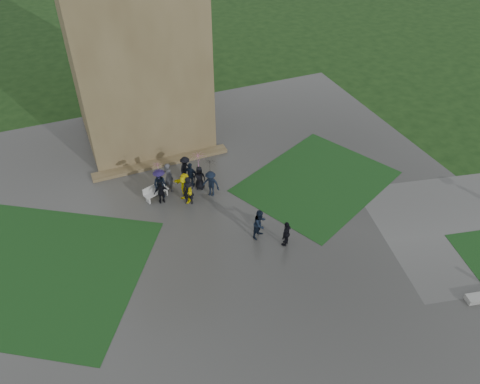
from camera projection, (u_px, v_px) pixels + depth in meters
name	position (u px, v px, depth m)	size (l,w,h in m)	color
ground	(218.00, 278.00, 23.19)	(120.00, 120.00, 0.00)	black
plaza	(204.00, 251.00, 24.63)	(34.00, 34.00, 0.02)	#343432
lawn_inset_left	(32.00, 271.00, 23.52)	(11.00, 9.00, 0.01)	#123413
lawn_inset_right	(317.00, 181.00, 29.33)	(9.00, 7.00, 0.01)	#123413
tower	(127.00, 5.00, 28.42)	(8.00, 8.00, 18.00)	brown
tower_plinth	(162.00, 163.00, 30.77)	(9.00, 0.80, 0.22)	brown
bench	(156.00, 192.00, 27.81)	(1.60, 0.96, 0.89)	#B7B6B2
visitor_cluster	(186.00, 179.00, 27.69)	(3.95, 3.51, 2.53)	black
pedestrian_mid	(260.00, 224.00, 24.96)	(0.86, 0.49, 1.77)	black
pedestrian_near	(286.00, 234.00, 24.53)	(0.91, 0.52, 1.55)	black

